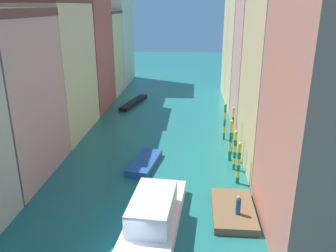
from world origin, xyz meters
TOP-DOWN VIEW (x-y plane):
  - ground_plane at (0.00, 24.50)m, footprint 154.00×154.00m
  - building_left_1 at (-12.34, 11.34)m, footprint 6.71×10.81m
  - building_left_2 at (-12.34, 22.57)m, footprint 6.71×11.90m
  - building_left_3 at (-12.34, 33.72)m, footprint 6.71×10.00m
  - building_left_4 at (-12.34, 42.79)m, footprint 6.71×7.92m
  - building_left_5 at (-12.34, 52.32)m, footprint 6.71×11.11m
  - building_right_0 at (12.34, 4.13)m, footprint 6.71×11.21m
  - building_right_1 at (12.34, 15.63)m, footprint 6.71×11.76m
  - building_right_2 at (12.34, 26.00)m, footprint 6.71×8.45m
  - building_right_3 at (12.34, 35.13)m, footprint 6.71×8.99m
  - building_right_4 at (12.34, 43.73)m, footprint 6.71×7.95m
  - waterfront_dock at (7.19, 6.17)m, footprint 3.13×5.53m
  - person_on_dock at (7.41, 5.29)m, footprint 0.36×0.36m
  - mooring_pole_0 at (8.05, 10.94)m, footprint 0.35×0.35m
  - mooring_pole_1 at (8.02, 13.65)m, footprint 0.32×0.32m
  - mooring_pole_2 at (7.80, 15.73)m, footprint 0.35×0.35m
  - mooring_pole_3 at (8.13, 17.57)m, footprint 0.27×0.27m
  - mooring_pole_4 at (7.66, 21.49)m, footprint 0.28×0.28m
  - vaporetto_white at (1.38, 3.64)m, footprint 4.28×11.49m
  - gondola_black at (-5.50, 35.84)m, footprint 3.20×8.86m
  - motorboat_0 at (-0.65, 13.84)m, footprint 3.01×5.85m

SIDE VIEW (x-z plane):
  - ground_plane at x=0.00m, z-range 0.00..0.00m
  - gondola_black at x=-5.50m, z-range 0.00..0.55m
  - waterfront_dock at x=7.19m, z-range 0.00..0.57m
  - motorboat_0 at x=-0.65m, z-range 0.00..0.62m
  - vaporetto_white at x=1.38m, z-range -0.33..2.36m
  - person_on_dock at x=7.41m, z-range 0.51..2.00m
  - mooring_pole_0 at x=8.05m, z-range 0.05..3.96m
  - mooring_pole_1 at x=8.02m, z-range 0.05..4.01m
  - mooring_pole_2 at x=7.80m, z-range 0.05..4.38m
  - mooring_pole_4 at x=7.66m, z-range 0.04..4.47m
  - mooring_pole_3 at x=8.13m, z-range 0.04..5.14m
  - building_left_4 at x=-12.34m, z-range 0.01..14.12m
  - building_left_1 at x=-12.34m, z-range 0.01..14.74m
  - building_left_2 at x=-12.34m, z-range 0.01..15.78m
  - building_left_3 at x=-12.34m, z-range 0.01..16.55m
  - building_right_3 at x=12.34m, z-range 0.01..18.04m
  - building_right_0 at x=12.34m, z-range 0.01..18.62m
  - building_right_4 at x=12.34m, z-range 0.02..18.77m
  - building_right_1 at x=12.34m, z-range 0.01..19.98m
  - building_right_2 at x=12.34m, z-range 0.01..20.41m
  - building_left_5 at x=-12.34m, z-range 0.01..22.33m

